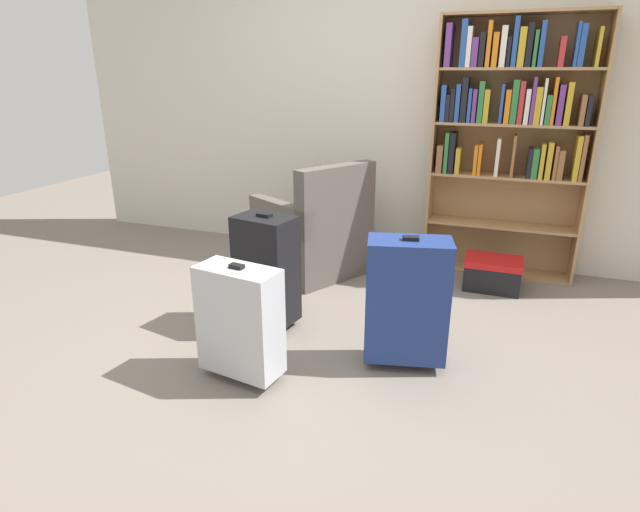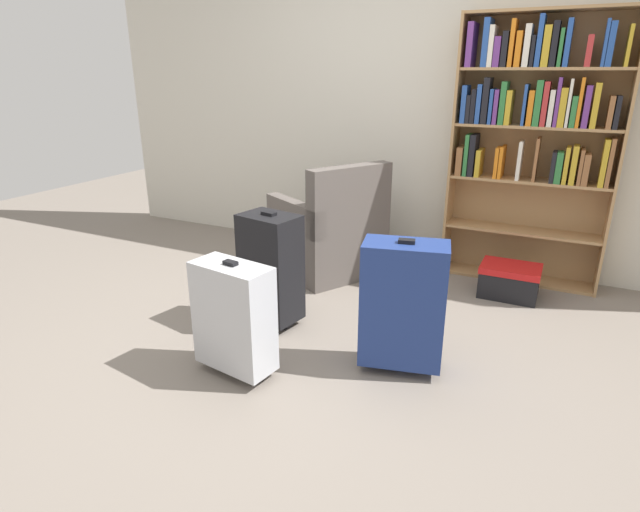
# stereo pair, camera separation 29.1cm
# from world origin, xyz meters

# --- Properties ---
(ground_plane) EXTENTS (10.25, 10.25, 0.00)m
(ground_plane) POSITION_xyz_m (0.00, 0.00, 0.00)
(ground_plane) COLOR slate
(back_wall) EXTENTS (5.85, 0.10, 2.60)m
(back_wall) POSITION_xyz_m (0.00, 1.91, 1.30)
(back_wall) COLOR beige
(back_wall) RESTS_ON ground
(bookshelf) EXTENTS (1.14, 0.26, 1.93)m
(bookshelf) POSITION_xyz_m (0.98, 1.72, 1.14)
(bookshelf) COLOR #A87F51
(bookshelf) RESTS_ON ground
(armchair) EXTENTS (0.96, 0.96, 0.90)m
(armchair) POSITION_xyz_m (-0.37, 1.20, 0.32)
(armchair) COLOR #59514C
(armchair) RESTS_ON ground
(mug) EXTENTS (0.12, 0.08, 0.10)m
(mug) POSITION_xyz_m (0.18, 1.20, 0.05)
(mug) COLOR white
(mug) RESTS_ON ground
(storage_box) EXTENTS (0.41, 0.30, 0.24)m
(storage_box) POSITION_xyz_m (0.99, 1.34, 0.12)
(storage_box) COLOR black
(storage_box) RESTS_ON ground
(suitcase_silver) EXTENTS (0.45, 0.27, 0.65)m
(suitcase_silver) POSITION_xyz_m (-0.20, -0.36, 0.34)
(suitcase_silver) COLOR #B7BABF
(suitcase_silver) RESTS_ON ground
(suitcase_navy_blue) EXTENTS (0.48, 0.32, 0.75)m
(suitcase_navy_blue) POSITION_xyz_m (0.57, 0.07, 0.39)
(suitcase_navy_blue) COLOR navy
(suitcase_navy_blue) RESTS_ON ground
(suitcase_black) EXTENTS (0.39, 0.31, 0.75)m
(suitcase_black) POSITION_xyz_m (-0.33, 0.22, 0.39)
(suitcase_black) COLOR black
(suitcase_black) RESTS_ON ground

